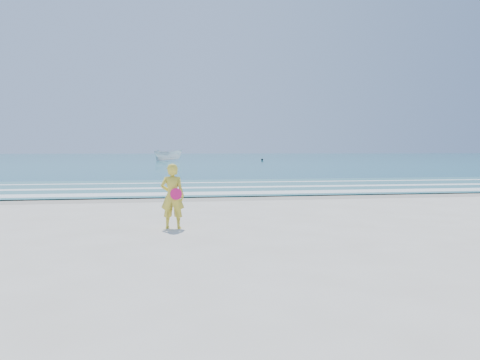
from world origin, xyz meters
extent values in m
plane|color=silver|center=(0.00, 0.00, 0.00)|extent=(400.00, 400.00, 0.00)
cube|color=#B2A893|center=(0.00, 9.00, 0.00)|extent=(400.00, 2.40, 0.00)
cube|color=#19727F|center=(0.00, 105.00, 0.02)|extent=(400.00, 190.00, 0.04)
cube|color=#59B7AD|center=(0.00, 14.00, 0.04)|extent=(400.00, 10.00, 0.01)
cube|color=white|center=(0.00, 10.30, 0.05)|extent=(400.00, 1.40, 0.01)
cube|color=white|center=(0.00, 13.20, 0.05)|extent=(400.00, 0.90, 0.01)
cube|color=white|center=(0.00, 16.50, 0.05)|extent=(400.00, 0.60, 0.01)
imported|color=white|center=(-1.46, 66.26, 0.97)|extent=(5.16, 3.65, 1.87)
sphere|color=black|center=(13.46, 65.01, 0.22)|extent=(0.35, 0.35, 0.35)
imported|color=yellow|center=(-1.71, 2.21, 0.76)|extent=(0.62, 0.47, 1.52)
cylinder|color=#FF1667|center=(-1.63, 2.03, 0.82)|extent=(0.27, 0.08, 0.27)
camera|label=1|loc=(-1.86, -8.71, 1.84)|focal=35.00mm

